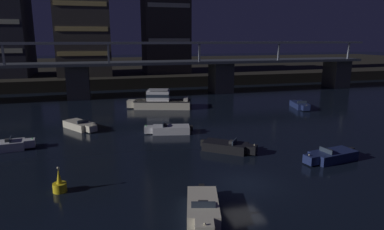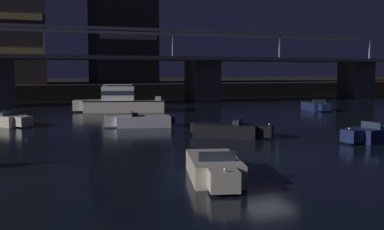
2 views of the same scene
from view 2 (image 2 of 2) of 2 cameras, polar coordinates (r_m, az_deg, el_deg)
The scene contains 11 objects.
ground_plane at distance 22.77m, azimuth 9.05°, elevation -5.07°, with size 400.00×400.00×0.00m, color black.
far_riverbank at distance 107.81m, azimuth -14.84°, elevation 3.52°, with size 240.00×80.00×2.20m, color black.
river_bridge at distance 60.22m, azimuth -10.12°, elevation 5.30°, with size 82.74×6.40×9.38m.
tower_west_tall at distance 78.26m, azimuth -21.72°, elevation 12.46°, with size 10.82×12.49×24.63m.
cabin_cruiser_near_left at distance 48.25m, azimuth -8.56°, elevation 1.63°, with size 9.34×4.89×2.79m.
speedboat_near_center at distance 38.23m, azimuth -21.59°, elevation -0.57°, with size 3.83×4.78×1.16m.
speedboat_mid_left at distance 51.59m, azimuth 14.82°, elevation 1.04°, with size 2.66×5.20×1.16m.
speedboat_mid_center at distance 17.92m, azimuth 2.73°, elevation -6.47°, with size 2.77×5.18×1.16m.
speedboat_mid_right at distance 29.72m, azimuth 21.59°, elevation -2.15°, with size 5.23×2.42×1.16m.
speedboat_far_left at distance 34.93m, azimuth -6.26°, elevation -0.75°, with size 5.22×2.55×1.16m.
speedboat_far_center at distance 29.42m, azimuth 4.63°, elevation -1.86°, with size 4.63×4.08×1.16m.
Camera 2 is at (-11.18, -19.42, 4.06)m, focal length 44.05 mm.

